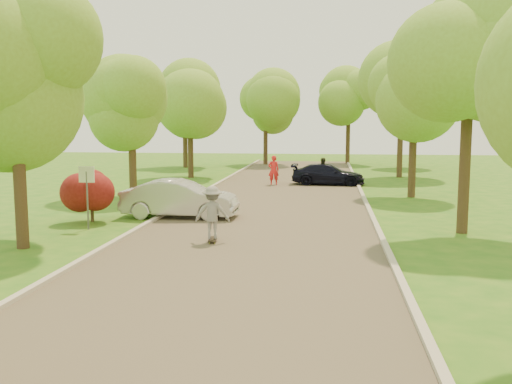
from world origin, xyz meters
The scene contains 22 objects.
ground centered at (0.00, 0.00, 0.00)m, with size 100.00×100.00×0.00m, color #296718.
road centered at (0.00, 8.00, 0.01)m, with size 8.00×60.00×0.01m, color #4C4438.
curb_left centered at (-4.05, 8.00, 0.06)m, with size 0.18×60.00×0.12m, color #B2AD9E.
curb_right centered at (4.05, 8.00, 0.06)m, with size 0.18×60.00×0.12m, color #B2AD9E.
street_sign centered at (-5.80, 4.00, 1.56)m, with size 0.55×0.06×2.17m.
red_shrub centered at (-6.30, 5.50, 1.10)m, with size 1.70×1.70×1.95m.
tree_l_mida centered at (-6.30, 1.00, 5.17)m, with size 4.71×4.60×7.39m.
tree_l_midb centered at (-6.81, 12.00, 4.59)m, with size 4.30×4.20×6.62m.
tree_l_far centered at (-6.39, 22.00, 5.47)m, with size 4.92×4.80×7.79m.
tree_r_mida centered at (7.02, 5.00, 5.54)m, with size 5.13×5.00×7.95m.
tree_r_midb centered at (6.60, 14.00, 4.88)m, with size 4.51×4.40×7.01m.
tree_r_far centered at (7.23, 24.00, 5.83)m, with size 5.33×5.20×8.34m.
tree_bg_a centered at (-8.78, 30.00, 5.31)m, with size 5.12×5.00×7.72m.
tree_bg_b centered at (8.22, 32.00, 5.54)m, with size 5.12×5.00×7.95m.
tree_bg_c centered at (-2.79, 34.00, 5.02)m, with size 4.92×4.80×7.33m.
tree_bg_d centered at (4.22, 36.00, 5.31)m, with size 5.12×5.00×7.72m.
silver_sedan centered at (-3.30, 6.77, 0.73)m, with size 1.55×4.45×1.47m, color #B3B2B7.
dark_sedan centered at (2.33, 18.86, 0.61)m, with size 1.71×4.22×1.22m, color black.
longboard centered at (-1.15, 2.52, 0.09)m, with size 0.34×0.86×0.10m.
skateboarder centered at (-1.15, 2.52, 0.92)m, with size 1.05×0.60×1.63m, color gray.
person_striped centered at (-0.80, 18.37, 0.86)m, with size 0.63×0.41×1.72m, color red.
person_olive centered at (2.00, 19.16, 0.78)m, with size 0.76×0.59×1.55m, color #2F321E.
Camera 1 is at (2.36, -14.38, 3.72)m, focal length 40.00 mm.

